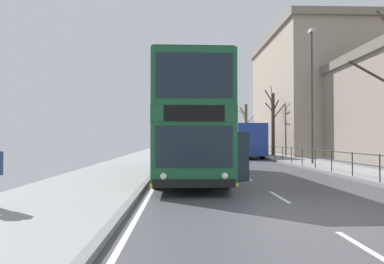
{
  "coord_description": "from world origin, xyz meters",
  "views": [
    {
      "loc": [
        -2.95,
        -7.41,
        1.76
      ],
      "look_at": [
        -2.48,
        7.51,
        2.06
      ],
      "focal_mm": 31.13,
      "sensor_mm": 36.0,
      "label": 1
    }
  ],
  "objects": [
    {
      "name": "bare_tree_far_02",
      "position": [
        6.17,
        39.35,
        3.53
      ],
      "size": [
        1.77,
        2.79,
        6.51
      ],
      "color": "#4C3D2D",
      "rests_on": "ground"
    },
    {
      "name": "ground",
      "position": [
        -0.72,
        -0.0,
        0.04
      ],
      "size": [
        15.8,
        140.0,
        0.2
      ],
      "color": "#48484D"
    },
    {
      "name": "background_bus_far_lane",
      "position": [
        2.78,
        24.94,
        1.67
      ],
      "size": [
        2.83,
        11.02,
        3.05
      ],
      "color": "navy",
      "rests_on": "ground"
    },
    {
      "name": "double_decker_bus_main",
      "position": [
        -2.65,
        7.69,
        2.39
      ],
      "size": [
        3.39,
        10.99,
        4.57
      ],
      "color": "#19512D",
      "rests_on": "ground"
    },
    {
      "name": "street_lamp_far_side",
      "position": [
        5.65,
        14.21,
        5.2
      ],
      "size": [
        0.28,
        0.6,
        8.87
      ],
      "color": "#38383D",
      "rests_on": "ground"
    },
    {
      "name": "background_building_00",
      "position": [
        13.67,
        29.59,
        6.7
      ],
      "size": [
        14.16,
        17.25,
        13.35
      ],
      "color": "gray",
      "rests_on": "ground"
    },
    {
      "name": "bare_tree_far_00",
      "position": [
        5.88,
        24.38,
        3.39
      ],
      "size": [
        2.06,
        1.96,
        6.58
      ],
      "color": "#423328",
      "rests_on": "ground"
    },
    {
      "name": "pedestrian_railing_far_kerb",
      "position": [
        4.45,
        17.78,
        0.85
      ],
      "size": [
        0.05,
        34.03,
        1.05
      ],
      "color": "#2D3338",
      "rests_on": "ground"
    }
  ]
}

